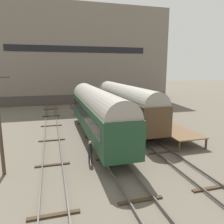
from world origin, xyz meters
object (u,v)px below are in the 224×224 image
train_car_green (97,110)px  person_worker (90,150)px  train_car_brown (124,102)px  bench (154,115)px

train_car_green → person_worker: size_ratio=10.14×
train_car_brown → train_car_green: bearing=-134.7°
train_car_brown → bench: size_ratio=13.49×
train_car_green → train_car_brown: bearing=45.3°
train_car_brown → bench: (2.93, -2.64, -1.42)m
bench → person_worker: 12.47m
train_car_green → bench: (7.57, 2.06, -1.42)m
train_car_green → person_worker: bearing=-106.3°
bench → train_car_green: bearing=-164.8°
train_car_green → person_worker: train_car_green is taller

